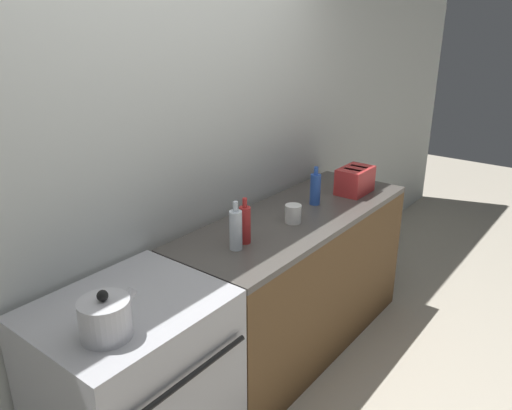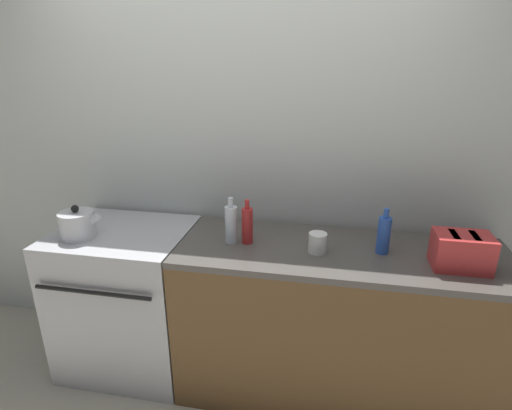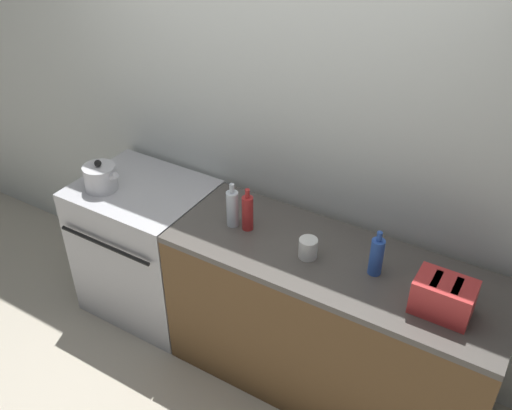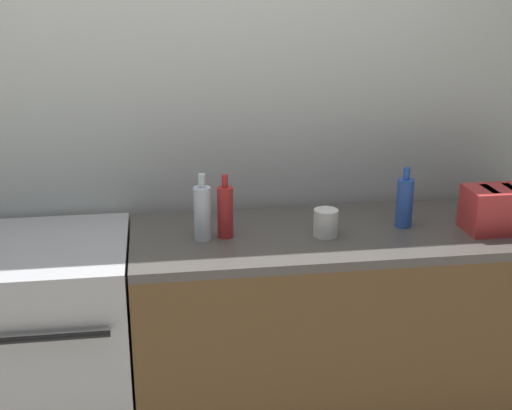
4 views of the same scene
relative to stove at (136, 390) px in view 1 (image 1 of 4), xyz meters
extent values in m
cube|color=silver|center=(0.66, 0.38, 0.82)|extent=(8.00, 0.05, 2.60)
cube|color=#B7B7BC|center=(0.00, 0.00, -0.01)|extent=(0.79, 0.66, 0.93)
cube|color=black|center=(0.00, 0.00, 0.44)|extent=(0.77, 0.65, 0.02)
cylinder|color=black|center=(-0.18, -0.14, 0.45)|extent=(0.21, 0.21, 0.01)
cylinder|color=black|center=(0.18, -0.14, 0.45)|extent=(0.21, 0.21, 0.01)
cylinder|color=black|center=(-0.18, 0.14, 0.45)|extent=(0.21, 0.21, 0.01)
cylinder|color=black|center=(0.18, 0.14, 0.45)|extent=(0.21, 0.21, 0.01)
cylinder|color=black|center=(0.00, -0.35, 0.25)|extent=(0.67, 0.02, 0.02)
cube|color=brown|center=(1.29, -0.01, -0.03)|extent=(1.78, 0.64, 0.90)
cube|color=#514C47|center=(1.29, -0.01, 0.44)|extent=(1.78, 0.64, 0.04)
cylinder|color=silver|center=(-0.19, -0.13, 0.53)|extent=(0.19, 0.19, 0.15)
sphere|color=black|center=(-0.19, -0.13, 0.63)|extent=(0.04, 0.04, 0.04)
cylinder|color=silver|center=(-0.10, -0.13, 0.56)|extent=(0.11, 0.04, 0.09)
cube|color=red|center=(1.86, -0.10, 0.54)|extent=(0.26, 0.18, 0.18)
cube|color=black|center=(1.81, -0.10, 0.63)|extent=(0.03, 0.12, 0.01)
cube|color=black|center=(1.90, -0.10, 0.63)|extent=(0.03, 0.12, 0.01)
cylinder|color=#2D56B7|center=(1.50, 0.00, 0.55)|extent=(0.07, 0.07, 0.20)
cylinder|color=#2D56B7|center=(1.50, 0.00, 0.68)|extent=(0.03, 0.03, 0.05)
cylinder|color=silver|center=(0.69, -0.03, 0.56)|extent=(0.07, 0.07, 0.21)
cylinder|color=silver|center=(0.69, -0.03, 0.69)|extent=(0.03, 0.03, 0.05)
cylinder|color=#B72828|center=(0.78, -0.01, 0.56)|extent=(0.06, 0.06, 0.20)
cylinder|color=#B72828|center=(0.78, -0.01, 0.68)|extent=(0.02, 0.02, 0.05)
cylinder|color=white|center=(1.16, -0.06, 0.51)|extent=(0.10, 0.10, 0.11)
camera|label=1|loc=(-1.10, -1.54, 1.59)|focal=35.00mm
camera|label=2|loc=(1.20, -1.99, 1.41)|focal=28.00mm
camera|label=3|loc=(2.10, -2.13, 2.31)|focal=40.00mm
camera|label=4|loc=(0.52, -2.60, 1.47)|focal=50.00mm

